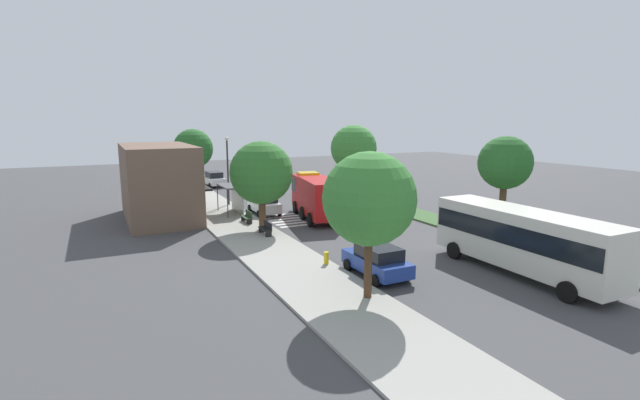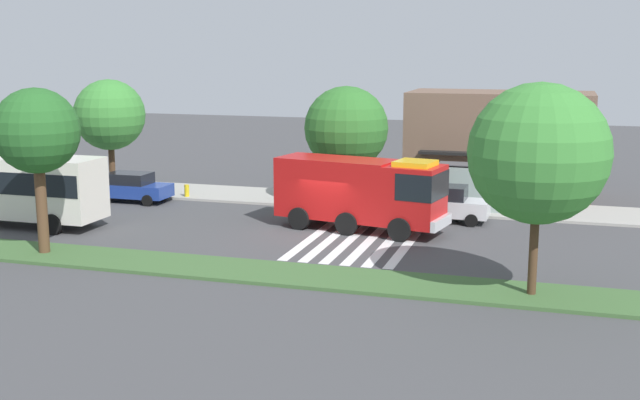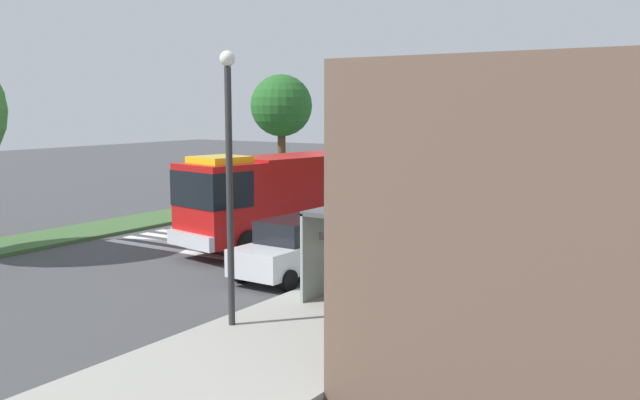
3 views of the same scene
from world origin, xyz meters
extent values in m
plane|color=#424244|center=(0.00, 0.00, 0.00)|extent=(120.00, 120.00, 0.00)
cube|color=#9E9B93|center=(0.00, 8.03, 0.07)|extent=(60.00, 4.60, 0.14)
cube|color=#3D6033|center=(0.00, -7.23, 0.07)|extent=(60.00, 3.00, 0.14)
cube|color=silver|center=(-0.16, 0.00, 0.01)|extent=(0.45, 10.31, 0.01)
cube|color=silver|center=(0.74, 0.00, 0.01)|extent=(0.45, 10.31, 0.01)
cube|color=silver|center=(1.64, 0.00, 0.01)|extent=(0.45, 10.31, 0.01)
cube|color=silver|center=(2.54, 0.00, 0.01)|extent=(0.45, 10.31, 0.01)
cube|color=silver|center=(3.44, 0.00, 0.01)|extent=(0.45, 10.31, 0.01)
cube|color=silver|center=(4.34, 0.00, 0.01)|extent=(0.45, 10.31, 0.01)
cube|color=#B71414|center=(4.33, 0.74, 1.96)|extent=(2.84, 2.81, 2.81)
cube|color=#B71414|center=(0.33, 1.49, 2.00)|extent=(6.05, 3.41, 2.89)
cube|color=black|center=(4.69, 0.67, 2.52)|extent=(2.18, 2.71, 1.24)
cube|color=silver|center=(5.63, 0.49, 0.80)|extent=(0.68, 2.41, 0.50)
cube|color=yellow|center=(4.33, 0.74, 3.48)|extent=(1.99, 1.97, 0.24)
cylinder|color=black|center=(4.31, 1.96, 0.55)|extent=(1.14, 0.50, 1.10)
cylinder|color=black|center=(3.87, -0.40, 0.55)|extent=(1.14, 0.50, 1.10)
cylinder|color=black|center=(-0.85, 2.93, 0.55)|extent=(1.14, 0.50, 1.10)
cylinder|color=black|center=(-1.29, 0.57, 0.55)|extent=(1.14, 0.50, 1.10)
cylinder|color=black|center=(1.67, 2.46, 0.55)|extent=(1.14, 0.50, 1.10)
cylinder|color=black|center=(1.23, 0.09, 0.55)|extent=(1.14, 0.50, 1.10)
cube|color=navy|center=(-12.64, 4.53, 0.68)|extent=(4.28, 1.89, 0.73)
cube|color=black|center=(-12.86, 4.53, 1.36)|extent=(2.40, 1.66, 0.63)
cylinder|color=black|center=(-11.23, 5.47, 0.32)|extent=(0.64, 0.22, 0.64)
cylinder|color=black|center=(-11.23, 3.59, 0.32)|extent=(0.64, 0.22, 0.64)
cylinder|color=black|center=(-14.06, 5.47, 0.32)|extent=(0.64, 0.22, 0.64)
cylinder|color=black|center=(-14.06, 3.58, 0.32)|extent=(0.64, 0.22, 0.64)
cube|color=silver|center=(5.31, 4.53, 0.73)|extent=(4.32, 1.94, 0.83)
cube|color=black|center=(5.09, 4.53, 1.49)|extent=(2.44, 1.67, 0.69)
cylinder|color=black|center=(6.74, 5.40, 0.32)|extent=(0.65, 0.24, 0.64)
cylinder|color=black|center=(6.69, 3.58, 0.32)|extent=(0.65, 0.24, 0.64)
cylinder|color=black|center=(3.92, 5.48, 0.32)|extent=(0.65, 0.24, 0.64)
cylinder|color=black|center=(3.87, 3.65, 0.32)|extent=(0.65, 0.24, 0.64)
cube|color=silver|center=(-15.87, -2.58, 1.99)|extent=(10.63, 2.60, 2.98)
cube|color=black|center=(-15.87, -2.58, 2.35)|extent=(10.42, 2.65, 1.07)
cylinder|color=black|center=(-12.16, -3.87, 0.50)|extent=(1.00, 0.30, 1.00)
cylinder|color=black|center=(-12.15, -1.32, 0.50)|extent=(1.00, 0.30, 1.00)
cube|color=#4C4C51|center=(6.19, 7.34, 2.54)|extent=(3.50, 1.40, 0.12)
cube|color=#8C9E99|center=(6.19, 6.68, 1.34)|extent=(3.50, 0.08, 2.40)
cylinder|color=#333338|center=(4.49, 7.99, 1.34)|extent=(0.08, 0.08, 2.40)
cylinder|color=#333338|center=(7.89, 7.99, 1.34)|extent=(0.08, 0.08, 2.40)
cube|color=#2D472D|center=(2.19, 7.11, 0.55)|extent=(1.60, 0.50, 0.08)
cube|color=#2D472D|center=(2.19, 6.89, 0.82)|extent=(1.60, 0.06, 0.45)
cube|color=black|center=(1.47, 7.11, 0.33)|extent=(0.08, 0.45, 0.37)
cube|color=black|center=(2.91, 7.11, 0.33)|extent=(0.08, 0.45, 0.37)
cube|color=black|center=(-2.23, 7.11, 0.55)|extent=(1.60, 0.50, 0.08)
cube|color=black|center=(-2.23, 6.89, 0.82)|extent=(1.60, 0.06, 0.45)
cube|color=black|center=(-2.95, 7.11, 0.33)|extent=(0.08, 0.45, 0.37)
cube|color=black|center=(-1.51, 7.11, 0.33)|extent=(0.08, 0.45, 0.37)
cylinder|color=#2D2D30|center=(10.37, 6.33, 3.19)|extent=(0.16, 0.16, 6.10)
sphere|color=white|center=(10.37, 6.33, 6.42)|extent=(0.36, 0.36, 0.36)
cube|color=brown|center=(7.19, 13.00, 3.08)|extent=(10.65, 5.32, 6.15)
cube|color=black|center=(7.19, 9.93, 2.80)|extent=(8.52, 0.80, 0.16)
cylinder|color=#47301E|center=(-15.30, 6.73, 1.71)|extent=(0.37, 0.37, 3.13)
sphere|color=#387F33|center=(-15.30, 6.73, 4.76)|extent=(4.24, 4.24, 4.24)
cylinder|color=#513823|center=(-0.59, 6.73, 1.45)|extent=(0.52, 0.52, 2.62)
sphere|color=#2D6B28|center=(-0.59, 6.73, 4.38)|extent=(4.62, 4.62, 4.62)
cylinder|color=#513823|center=(-10.20, -7.23, 2.12)|extent=(0.47, 0.47, 3.96)
sphere|color=#235B23|center=(-10.20, -7.23, 5.35)|extent=(3.58, 3.58, 3.58)
cylinder|color=#47301E|center=(10.00, -7.23, 1.80)|extent=(0.31, 0.31, 3.32)
sphere|color=#387F33|center=(10.00, -7.23, 5.17)|extent=(4.91, 4.91, 4.91)
cylinder|color=gold|center=(-10.10, 6.23, 0.49)|extent=(0.28, 0.28, 0.70)
camera|label=1|loc=(-32.39, 17.56, 8.26)|focal=25.77mm
camera|label=2|loc=(10.69, -35.50, 8.80)|focal=44.81mm
camera|label=3|loc=(22.85, 16.98, 5.36)|focal=39.39mm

